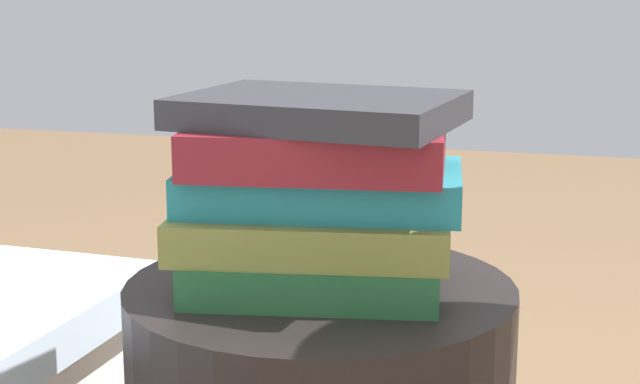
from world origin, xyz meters
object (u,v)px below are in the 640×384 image
object	(u,v)px
book_teal	(320,187)
book_charcoal	(320,109)
book_forest	(316,265)
book_olive	(314,227)
book_maroon	(315,148)

from	to	relation	value
book_teal	book_charcoal	world-z (taller)	book_charcoal
book_forest	book_teal	world-z (taller)	book_teal
book_olive	book_charcoal	bearing A→B (deg)	165.69
book_charcoal	book_olive	bearing A→B (deg)	1.74
book_forest	book_maroon	world-z (taller)	book_maroon
book_forest	book_teal	distance (m)	0.08
book_teal	book_maroon	bearing A→B (deg)	81.91
book_maroon	book_forest	bearing A→B (deg)	-85.75
book_teal	book_maroon	xyz separation A→B (m)	(-0.00, 0.02, 0.04)
book_maroon	book_charcoal	xyz separation A→B (m)	(-0.00, -0.01, 0.04)
book_maroon	book_charcoal	size ratio (longest dim) A/B	0.95
book_teal	book_charcoal	distance (m)	0.08
book_maroon	book_charcoal	world-z (taller)	book_charcoal
book_forest	book_maroon	xyz separation A→B (m)	(-0.00, 0.01, 0.13)
book_forest	book_charcoal	xyz separation A→B (m)	(-0.00, 0.00, 0.17)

